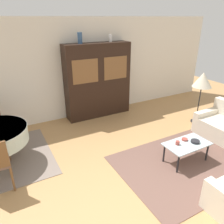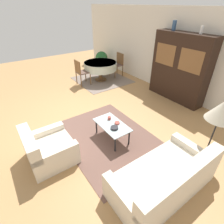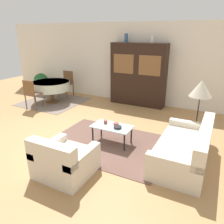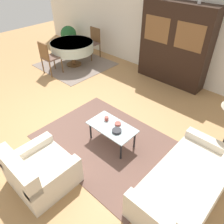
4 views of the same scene
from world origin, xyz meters
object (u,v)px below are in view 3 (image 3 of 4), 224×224
(couch, at_px, (186,149))
(vase_short, at_px, (152,40))
(dining_table, at_px, (51,86))
(bowl_small, at_px, (116,124))
(armchair, at_px, (64,161))
(floor_lamp, at_px, (201,90))
(potted_plant, at_px, (41,82))
(bowl, at_px, (118,127))
(dining_chair_near, at_px, (32,93))
(display_cabinet, at_px, (138,75))
(vase_tall, at_px, (126,38))
(cup, at_px, (105,122))
(dining_chair_far, at_px, (67,82))
(coffee_table, at_px, (112,128))

(couch, height_order, vase_short, vase_short)
(dining_table, xyz_separation_m, bowl_small, (3.36, -1.65, -0.16))
(couch, height_order, armchair, couch)
(floor_lamp, distance_m, vase_short, 2.67)
(dining_table, height_order, potted_plant, potted_plant)
(bowl_small, distance_m, vase_short, 3.31)
(floor_lamp, xyz_separation_m, bowl, (-1.47, -1.22, -0.73))
(couch, relative_size, dining_table, 1.38)
(bowl_small, relative_size, vase_short, 0.61)
(dining_chair_near, bearing_deg, armchair, -36.61)
(dining_table, bearing_deg, couch, -20.20)
(armchair, bearing_deg, couch, 37.17)
(display_cabinet, distance_m, dining_chair_near, 3.50)
(floor_lamp, relative_size, vase_tall, 5.08)
(floor_lamp, height_order, cup, floor_lamp)
(floor_lamp, height_order, bowl_small, floor_lamp)
(dining_chair_near, distance_m, bowl_small, 3.45)
(vase_short, height_order, potted_plant, vase_short)
(couch, bearing_deg, dining_chair_far, 61.38)
(potted_plant, bearing_deg, bowl_small, -28.38)
(potted_plant, bearing_deg, vase_short, 3.47)
(coffee_table, bearing_deg, dining_table, 152.10)
(bowl, bearing_deg, bowl_small, 125.96)
(dining_chair_far, xyz_separation_m, vase_short, (3.21, 0.31, 1.59))
(bowl_small, relative_size, potted_plant, 0.15)
(display_cabinet, height_order, vase_short, vase_short)
(coffee_table, relative_size, cup, 11.46)
(bowl, bearing_deg, dining_table, 152.55)
(couch, distance_m, display_cabinet, 3.75)
(dining_chair_far, bearing_deg, couch, 151.38)
(dining_chair_far, distance_m, vase_short, 3.59)
(dining_chair_far, distance_m, bowl_small, 4.20)
(couch, xyz_separation_m, dining_table, (-4.92, 1.81, 0.32))
(display_cabinet, distance_m, floor_lamp, 2.79)
(display_cabinet, bearing_deg, vase_tall, 179.89)
(dining_chair_near, distance_m, potted_plant, 2.24)
(dining_chair_near, relative_size, bowl_small, 8.11)
(bowl, bearing_deg, floor_lamp, 39.81)
(armchair, relative_size, bowl, 5.37)
(dining_chair_near, height_order, dining_chair_far, same)
(display_cabinet, relative_size, dining_table, 1.57)
(bowl, xyz_separation_m, vase_short, (-0.27, 2.99, 1.72))
(display_cabinet, bearing_deg, bowl_small, -78.65)
(cup, height_order, potted_plant, potted_plant)
(vase_tall, bearing_deg, dining_table, -153.12)
(vase_tall, distance_m, potted_plant, 4.09)
(armchair, height_order, vase_tall, vase_tall)
(dining_chair_near, bearing_deg, display_cabinet, 36.32)
(coffee_table, xyz_separation_m, dining_table, (-3.32, 1.76, 0.23))
(coffee_table, relative_size, display_cabinet, 0.44)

